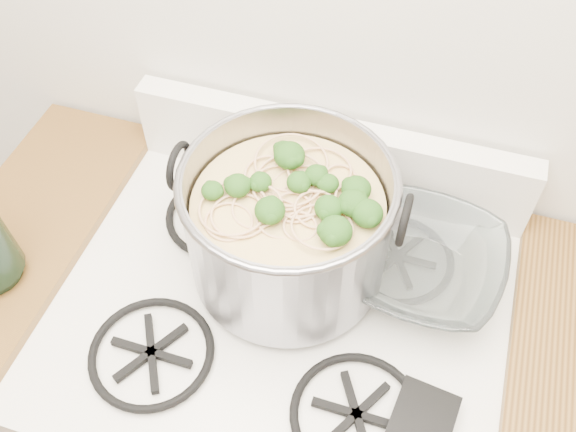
{
  "coord_description": "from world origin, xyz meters",
  "views": [
    {
      "loc": [
        0.18,
        0.73,
        1.86
      ],
      "look_at": [
        -0.01,
        1.34,
        1.06
      ],
      "focal_mm": 40.0,
      "sensor_mm": 36.0,
      "label": 1
    }
  ],
  "objects": [
    {
      "name": "stock_pot",
      "position": [
        -0.01,
        1.34,
        1.03
      ],
      "size": [
        0.37,
        0.34,
        0.23
      ],
      "color": "gray",
      "rests_on": "gas_range"
    },
    {
      "name": "glass_bowl",
      "position": [
        0.21,
        1.39,
        0.94
      ],
      "size": [
        0.12,
        0.12,
        0.03
      ],
      "primitive_type": "imported",
      "rotation": [
        0.0,
        0.0,
        -0.09
      ],
      "color": "white",
      "rests_on": "gas_range"
    },
    {
      "name": "spatula",
      "position": [
        0.27,
        1.13,
        0.94
      ],
      "size": [
        0.33,
        0.34,
        0.02
      ],
      "primitive_type": null,
      "rotation": [
        0.0,
        0.0,
        -0.12
      ],
      "color": "black",
      "rests_on": "gas_range"
    },
    {
      "name": "gas_range",
      "position": [
        0.0,
        1.26,
        0.44
      ],
      "size": [
        0.76,
        0.66,
        0.92
      ],
      "color": "white",
      "rests_on": "ground"
    },
    {
      "name": "counter_left",
      "position": [
        -0.51,
        1.26,
        0.46
      ],
      "size": [
        0.25,
        0.65,
        0.92
      ],
      "color": "silver",
      "rests_on": "ground"
    }
  ]
}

